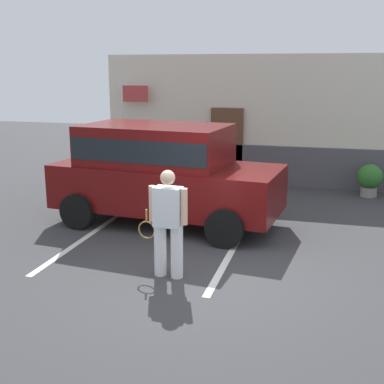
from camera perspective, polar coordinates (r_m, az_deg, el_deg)
name	(u,v)px	position (r m, az deg, el deg)	size (l,w,h in m)	color
ground_plane	(201,277)	(8.04, 1.03, -9.48)	(40.00, 40.00, 0.00)	#38383A
parking_stripe_0	(91,234)	(10.22, -11.19, -4.58)	(0.12, 4.40, 0.01)	silver
parking_stripe_1	(234,246)	(9.36, 4.75, -6.09)	(0.12, 4.40, 0.01)	silver
house_frontage	(262,124)	(14.23, 7.85, 7.52)	(8.92, 0.40, 3.53)	beige
parked_suv	(162,169)	(10.45, -3.35, 2.55)	(4.77, 2.54, 2.05)	#590C0C
tennis_player_man	(168,222)	(7.79, -2.72, -3.43)	(0.88, 0.30, 1.69)	white
potted_plant_by_porch	(370,179)	(13.56, 19.27, 1.41)	(0.62, 0.62, 0.82)	gray
flag_pole	(129,113)	(14.75, -7.03, 8.73)	(0.80, 0.05, 2.74)	silver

